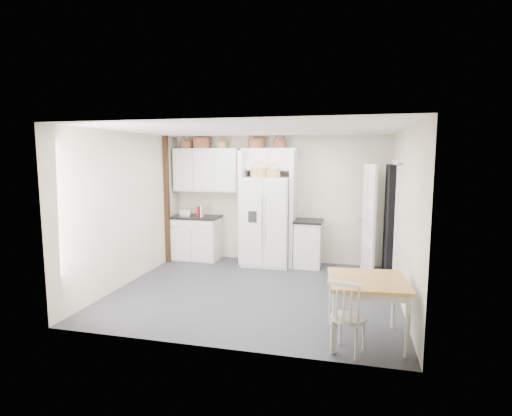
# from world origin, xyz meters

# --- Properties ---
(floor) EXTENTS (4.50, 4.50, 0.00)m
(floor) POSITION_xyz_m (0.00, 0.00, 0.00)
(floor) COLOR #2B2C30
(floor) RESTS_ON ground
(ceiling) EXTENTS (4.50, 4.50, 0.00)m
(ceiling) POSITION_xyz_m (0.00, 0.00, 2.60)
(ceiling) COLOR white
(ceiling) RESTS_ON wall_back
(wall_back) EXTENTS (4.50, 0.00, 4.50)m
(wall_back) POSITION_xyz_m (0.00, 2.00, 1.30)
(wall_back) COLOR #B6AB8D
(wall_back) RESTS_ON floor
(wall_left) EXTENTS (0.00, 4.00, 4.00)m
(wall_left) POSITION_xyz_m (-2.25, 0.00, 1.30)
(wall_left) COLOR #B6AB8D
(wall_left) RESTS_ON floor
(wall_right) EXTENTS (0.00, 4.00, 4.00)m
(wall_right) POSITION_xyz_m (2.25, 0.00, 1.30)
(wall_right) COLOR #B6AB8D
(wall_right) RESTS_ON floor
(refrigerator) EXTENTS (0.92, 0.74, 1.78)m
(refrigerator) POSITION_xyz_m (-0.15, 1.63, 0.89)
(refrigerator) COLOR silver
(refrigerator) RESTS_ON floor
(base_cab_left) EXTENTS (0.96, 0.61, 0.89)m
(base_cab_left) POSITION_xyz_m (-1.71, 1.70, 0.44)
(base_cab_left) COLOR silver
(base_cab_left) RESTS_ON floor
(base_cab_right) EXTENTS (0.51, 0.61, 0.89)m
(base_cab_right) POSITION_xyz_m (0.67, 1.70, 0.45)
(base_cab_right) COLOR silver
(base_cab_right) RESTS_ON floor
(dining_table) EXTENTS (0.98, 0.98, 0.75)m
(dining_table) POSITION_xyz_m (1.70, -1.37, 0.38)
(dining_table) COLOR #A16B32
(dining_table) RESTS_ON floor
(windsor_chair) EXTENTS (0.49, 0.47, 0.81)m
(windsor_chair) POSITION_xyz_m (1.50, -1.75, 0.41)
(windsor_chair) COLOR silver
(windsor_chair) RESTS_ON floor
(counter_left) EXTENTS (1.00, 0.65, 0.04)m
(counter_left) POSITION_xyz_m (-1.71, 1.70, 0.91)
(counter_left) COLOR black
(counter_left) RESTS_ON base_cab_left
(counter_right) EXTENTS (0.55, 0.65, 0.04)m
(counter_right) POSITION_xyz_m (0.67, 1.70, 0.91)
(counter_right) COLOR black
(counter_right) RESTS_ON base_cab_right
(toaster) EXTENTS (0.23, 0.14, 0.16)m
(toaster) POSITION_xyz_m (-1.90, 1.61, 1.01)
(toaster) COLOR silver
(toaster) RESTS_ON counter_left
(cookbook_red) EXTENTS (0.06, 0.15, 0.22)m
(cookbook_red) POSITION_xyz_m (-1.60, 1.62, 1.04)
(cookbook_red) COLOR #A6181E
(cookbook_red) RESTS_ON counter_left
(cookbook_cream) EXTENTS (0.05, 0.16, 0.24)m
(cookbook_cream) POSITION_xyz_m (-1.55, 1.62, 1.05)
(cookbook_cream) COLOR beige
(cookbook_cream) RESTS_ON counter_left
(basket_upper_a) EXTENTS (0.27, 0.27, 0.15)m
(basket_upper_a) POSITION_xyz_m (-1.95, 1.83, 2.43)
(basket_upper_a) COLOR brown
(basket_upper_a) RESTS_ON upper_cabinet
(basket_upper_b) EXTENTS (0.38, 0.38, 0.22)m
(basket_upper_b) POSITION_xyz_m (-1.61, 1.83, 2.46)
(basket_upper_b) COLOR brown
(basket_upper_b) RESTS_ON upper_cabinet
(basket_upper_c) EXTENTS (0.23, 0.23, 0.13)m
(basket_upper_c) POSITION_xyz_m (-1.17, 1.83, 2.42)
(basket_upper_c) COLOR #9B7746
(basket_upper_c) RESTS_ON upper_cabinet
(basket_bridge_a) EXTENTS (0.34, 0.34, 0.19)m
(basket_bridge_a) POSITION_xyz_m (-0.43, 1.83, 2.45)
(basket_bridge_a) COLOR brown
(basket_bridge_a) RESTS_ON bridge_cabinet
(basket_bridge_b) EXTENTS (0.26, 0.26, 0.15)m
(basket_bridge_b) POSITION_xyz_m (0.06, 1.83, 2.42)
(basket_bridge_b) COLOR brown
(basket_bridge_b) RESTS_ON bridge_cabinet
(basket_fridge_a) EXTENTS (0.33, 0.33, 0.17)m
(basket_fridge_a) POSITION_xyz_m (-0.31, 1.53, 1.86)
(basket_fridge_a) COLOR #9B7746
(basket_fridge_a) RESTS_ON refrigerator
(basket_fridge_b) EXTENTS (0.28, 0.28, 0.15)m
(basket_fridge_b) POSITION_xyz_m (-0.02, 1.53, 1.85)
(basket_fridge_b) COLOR #9B7746
(basket_fridge_b) RESTS_ON refrigerator
(upper_cabinet) EXTENTS (1.40, 0.34, 0.90)m
(upper_cabinet) POSITION_xyz_m (-1.50, 1.83, 1.90)
(upper_cabinet) COLOR silver
(upper_cabinet) RESTS_ON wall_back
(bridge_cabinet) EXTENTS (1.12, 0.34, 0.45)m
(bridge_cabinet) POSITION_xyz_m (-0.15, 1.83, 2.12)
(bridge_cabinet) COLOR silver
(bridge_cabinet) RESTS_ON wall_back
(fridge_panel_left) EXTENTS (0.08, 0.60, 2.30)m
(fridge_panel_left) POSITION_xyz_m (-0.66, 1.70, 1.15)
(fridge_panel_left) COLOR silver
(fridge_panel_left) RESTS_ON floor
(fridge_panel_right) EXTENTS (0.08, 0.60, 2.30)m
(fridge_panel_right) POSITION_xyz_m (0.36, 1.70, 1.15)
(fridge_panel_right) COLOR silver
(fridge_panel_right) RESTS_ON floor
(trim_post) EXTENTS (0.09, 0.09, 2.60)m
(trim_post) POSITION_xyz_m (-2.20, 1.35, 1.30)
(trim_post) COLOR black
(trim_post) RESTS_ON floor
(doorway_void) EXTENTS (0.18, 0.85, 2.05)m
(doorway_void) POSITION_xyz_m (2.16, 1.00, 1.02)
(doorway_void) COLOR black
(doorway_void) RESTS_ON floor
(door_slab) EXTENTS (0.21, 0.79, 2.05)m
(door_slab) POSITION_xyz_m (1.80, 1.33, 1.02)
(door_slab) COLOR white
(door_slab) RESTS_ON floor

